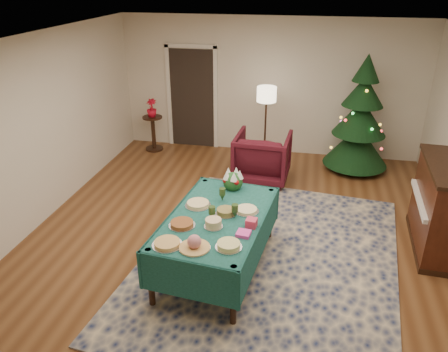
% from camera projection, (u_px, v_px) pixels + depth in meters
% --- Properties ---
extents(room_shell, '(7.00, 7.00, 7.00)m').
position_uv_depth(room_shell, '(240.00, 152.00, 5.58)').
color(room_shell, '#593319').
rests_on(room_shell, ground).
extents(doorway, '(1.08, 0.04, 2.16)m').
position_uv_depth(doorway, '(192.00, 96.00, 9.06)').
color(doorway, black).
rests_on(doorway, ground).
extents(rug, '(3.66, 4.54, 0.02)m').
position_uv_depth(rug, '(270.00, 259.00, 5.76)').
color(rug, '#121E46').
rests_on(rug, ground).
extents(buffet_table, '(1.36, 2.08, 0.76)m').
position_uv_depth(buffet_table, '(217.00, 227.00, 5.35)').
color(buffet_table, black).
rests_on(buffet_table, ground).
extents(platter_0, '(0.33, 0.33, 0.05)m').
position_uv_depth(platter_0, '(167.00, 244.00, 4.71)').
color(platter_0, silver).
rests_on(platter_0, buffet_table).
extents(platter_1, '(0.35, 0.35, 0.16)m').
position_uv_depth(platter_1, '(194.00, 243.00, 4.64)').
color(platter_1, silver).
rests_on(platter_1, buffet_table).
extents(platter_2, '(0.29, 0.29, 0.06)m').
position_uv_depth(platter_2, '(229.00, 245.00, 4.67)').
color(platter_2, silver).
rests_on(platter_2, buffet_table).
extents(platter_3, '(0.31, 0.31, 0.05)m').
position_uv_depth(platter_3, '(182.00, 224.00, 5.07)').
color(platter_3, silver).
rests_on(platter_3, buffet_table).
extents(platter_4, '(0.22, 0.22, 0.10)m').
position_uv_depth(platter_4, '(213.00, 223.00, 5.04)').
color(platter_4, silver).
rests_on(platter_4, buffet_table).
extents(platter_5, '(0.33, 0.33, 0.05)m').
position_uv_depth(platter_5, '(198.00, 204.00, 5.50)').
color(platter_5, silver).
rests_on(platter_5, buffet_table).
extents(platter_6, '(0.26, 0.26, 0.07)m').
position_uv_depth(platter_6, '(226.00, 212.00, 5.30)').
color(platter_6, silver).
rests_on(platter_6, buffet_table).
extents(platter_7, '(0.30, 0.30, 0.04)m').
position_uv_depth(platter_7, '(247.00, 210.00, 5.38)').
color(platter_7, silver).
rests_on(platter_7, buffet_table).
extents(goblet_0, '(0.08, 0.08, 0.18)m').
position_uv_depth(goblet_0, '(222.00, 194.00, 5.59)').
color(goblet_0, '#2D471E').
rests_on(goblet_0, buffet_table).
extents(goblet_1, '(0.08, 0.08, 0.18)m').
position_uv_depth(goblet_1, '(235.00, 211.00, 5.21)').
color(goblet_1, '#2D471E').
rests_on(goblet_1, buffet_table).
extents(goblet_2, '(0.08, 0.08, 0.18)m').
position_uv_depth(goblet_2, '(212.00, 213.00, 5.17)').
color(goblet_2, '#2D471E').
rests_on(goblet_2, buffet_table).
extents(napkin_stack, '(0.17, 0.17, 0.04)m').
position_uv_depth(napkin_stack, '(244.00, 234.00, 4.90)').
color(napkin_stack, '#EC41AD').
rests_on(napkin_stack, buffet_table).
extents(gift_box, '(0.13, 0.13, 0.10)m').
position_uv_depth(gift_box, '(251.00, 223.00, 5.04)').
color(gift_box, '#D63B58').
rests_on(gift_box, buffet_table).
extents(centerpiece, '(0.27, 0.28, 0.32)m').
position_uv_depth(centerpiece, '(233.00, 180.00, 5.89)').
color(centerpiece, '#1E4C1E').
rests_on(centerpiece, buffet_table).
extents(armchair, '(0.98, 0.93, 0.96)m').
position_uv_depth(armchair, '(262.00, 155.00, 7.76)').
color(armchair, '#440E18').
rests_on(armchair, ground).
extents(floor_lamp, '(0.37, 0.37, 1.51)m').
position_uv_depth(floor_lamp, '(266.00, 99.00, 8.13)').
color(floor_lamp, '#A57F3F').
rests_on(floor_lamp, ground).
extents(side_table, '(0.41, 0.41, 0.73)m').
position_uv_depth(side_table, '(153.00, 134.00, 9.14)').
color(side_table, black).
rests_on(side_table, ground).
extents(potted_plant, '(0.21, 0.37, 0.21)m').
position_uv_depth(potted_plant, '(152.00, 112.00, 8.93)').
color(potted_plant, red).
rests_on(potted_plant, side_table).
extents(christmas_tree, '(1.38, 1.38, 2.17)m').
position_uv_depth(christmas_tree, '(360.00, 120.00, 7.99)').
color(christmas_tree, black).
rests_on(christmas_tree, ground).
extents(piano, '(0.75, 1.46, 1.23)m').
position_uv_depth(piano, '(444.00, 209.00, 5.77)').
color(piano, black).
rests_on(piano, ground).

